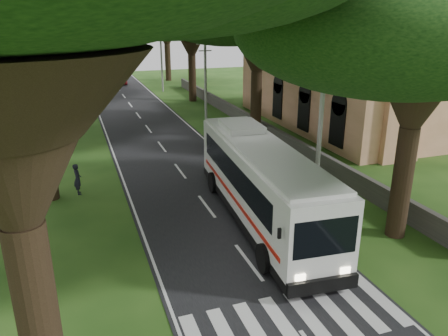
# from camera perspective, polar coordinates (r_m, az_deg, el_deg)

# --- Properties ---
(ground) EXTENTS (140.00, 140.00, 0.00)m
(ground) POSITION_cam_1_polar(r_m,az_deg,el_deg) (17.34, 5.83, -15.45)
(ground) COLOR #1D4212
(ground) RESTS_ON ground
(road) EXTENTS (8.00, 120.00, 0.04)m
(road) POSITION_cam_1_polar(r_m,az_deg,el_deg) (39.56, -9.58, 4.70)
(road) COLOR black
(road) RESTS_ON ground
(crosswalk) EXTENTS (8.00, 3.00, 0.01)m
(crosswalk) POSITION_cam_1_polar(r_m,az_deg,el_deg) (15.92, 9.02, -19.25)
(crosswalk) COLOR silver
(crosswalk) RESTS_ON ground
(property_wall) EXTENTS (0.35, 50.00, 1.20)m
(property_wall) POSITION_cam_1_polar(r_m,az_deg,el_deg) (40.90, 3.19, 6.28)
(property_wall) COLOR #383533
(property_wall) RESTS_ON ground
(church) EXTENTS (14.00, 24.00, 11.60)m
(church) POSITION_cam_1_polar(r_m,az_deg,el_deg) (42.26, 16.06, 11.93)
(church) COLOR tan
(church) RESTS_ON ground
(pole_near) EXTENTS (1.60, 0.24, 8.00)m
(pole_near) POSITION_cam_1_polar(r_m,az_deg,el_deg) (22.89, 12.41, 4.54)
(pole_near) COLOR gray
(pole_near) RESTS_ON ground
(pole_mid) EXTENTS (1.60, 0.24, 8.00)m
(pole_mid) POSITION_cam_1_polar(r_m,az_deg,el_deg) (40.93, -2.43, 11.40)
(pole_mid) COLOR gray
(pole_mid) RESTS_ON ground
(pole_far) EXTENTS (1.60, 0.24, 8.00)m
(pole_far) POSITION_cam_1_polar(r_m,az_deg,el_deg) (60.22, -8.17, 13.80)
(pole_far) COLOR gray
(pole_far) RESTS_ON ground
(tree_l_far) EXTENTS (13.31, 13.31, 14.12)m
(tree_l_far) POSITION_cam_1_polar(r_m,az_deg,el_deg) (60.84, -22.71, 19.21)
(tree_l_far) COLOR black
(tree_l_far) RESTS_ON ground
(tree_r_midb) EXTENTS (15.12, 15.12, 14.13)m
(tree_r_midb) POSITION_cam_1_polar(r_m,az_deg,el_deg) (52.63, -4.39, 20.41)
(tree_r_midb) COLOR black
(tree_r_midb) RESTS_ON ground
(tree_r_far) EXTENTS (13.96, 13.96, 14.24)m
(tree_r_far) POSITION_cam_1_polar(r_m,az_deg,el_deg) (70.37, -7.65, 20.30)
(tree_r_far) COLOR black
(tree_r_far) RESTS_ON ground
(coach_bus) EXTENTS (3.89, 13.56, 3.95)m
(coach_bus) POSITION_cam_1_polar(r_m,az_deg,el_deg) (21.60, 4.82, -1.70)
(coach_bus) COLOR silver
(coach_bus) RESTS_ON ground
(distant_car_b) EXTENTS (1.76, 4.57, 1.49)m
(distant_car_b) POSITION_cam_1_polar(r_m,az_deg,el_deg) (66.62, -15.99, 10.84)
(distant_car_b) COLOR navy
(distant_car_b) RESTS_ON road
(distant_car_c) EXTENTS (2.10, 4.72, 1.35)m
(distant_car_c) POSITION_cam_1_polar(r_m,az_deg,el_deg) (68.25, -13.42, 11.18)
(distant_car_c) COLOR maroon
(distant_car_c) RESTS_ON road
(pedestrian) EXTENTS (0.52, 0.72, 1.83)m
(pedestrian) POSITION_cam_1_polar(r_m,az_deg,el_deg) (26.56, -18.59, -1.37)
(pedestrian) COLOR black
(pedestrian) RESTS_ON ground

